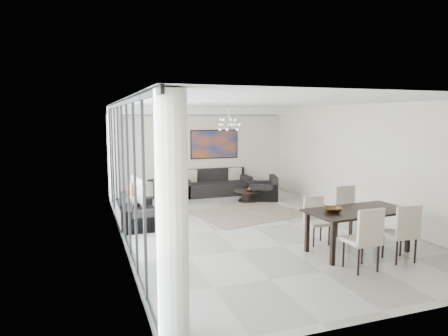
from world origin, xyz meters
name	(u,v)px	position (x,y,z in m)	size (l,w,h in m)	color
room_shell	(272,165)	(0.46, 0.00, 1.45)	(6.00, 9.00, 2.90)	#A8A39B
window_wall	(127,171)	(-2.86, 0.00, 1.47)	(0.37, 8.95, 2.90)	silver
soffit	(201,111)	(0.00, 4.30, 2.77)	(5.98, 0.40, 0.26)	white
painting	(214,144)	(0.50, 4.47, 1.65)	(1.68, 0.04, 0.98)	#AE4718
chandelier	(229,125)	(0.30, 2.50, 2.35)	(0.66, 0.66, 0.71)	silver
rug	(248,213)	(0.39, 1.29, 0.01)	(2.71, 2.08, 0.01)	black
coffee_table	(249,195)	(1.04, 2.75, 0.19)	(0.94, 0.94, 0.33)	black
bowl_coffee	(248,190)	(1.00, 2.68, 0.36)	(0.22, 0.22, 0.07)	brown
sofa_main	(215,186)	(0.37, 4.07, 0.28)	(2.31, 0.94, 0.84)	black
loveseat	(138,216)	(-2.54, 1.04, 0.25)	(0.81, 1.45, 0.72)	black
armchair	(264,191)	(1.59, 2.80, 0.25)	(1.07, 1.10, 0.74)	black
side_table	(154,185)	(-1.63, 4.15, 0.41)	(0.44, 0.44, 0.60)	black
tv_console	(127,214)	(-2.76, 1.30, 0.24)	(0.44, 1.55, 0.49)	black
television	(133,191)	(-2.60, 1.27, 0.80)	(1.10, 0.14, 0.63)	gray
dining_table	(358,214)	(1.19, -2.24, 0.74)	(2.04, 1.12, 0.83)	black
dining_chair_sw	(366,235)	(0.67, -3.11, 0.63)	(0.51, 0.51, 1.10)	beige
dining_chair_se	(404,229)	(1.59, -2.98, 0.61)	(0.52, 0.52, 1.06)	beige
dining_chair_nw	(316,217)	(0.75, -1.47, 0.55)	(0.47, 0.47, 0.95)	beige
dining_chair_ne	(348,208)	(1.60, -1.38, 0.64)	(0.54, 0.54, 1.10)	beige
bowl_dining	(333,210)	(0.63, -2.21, 0.87)	(0.35, 0.35, 0.08)	brown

